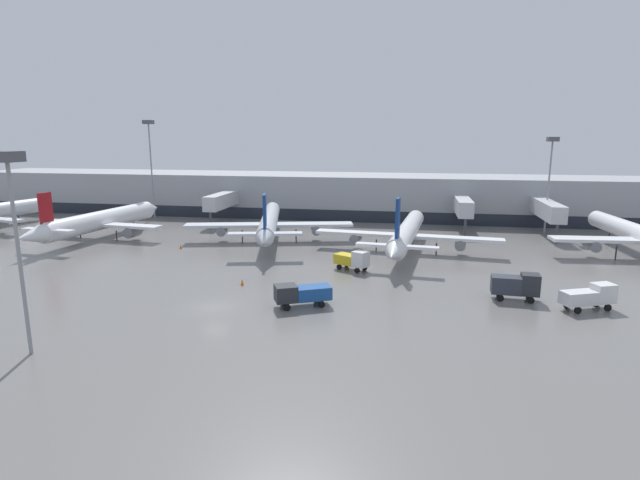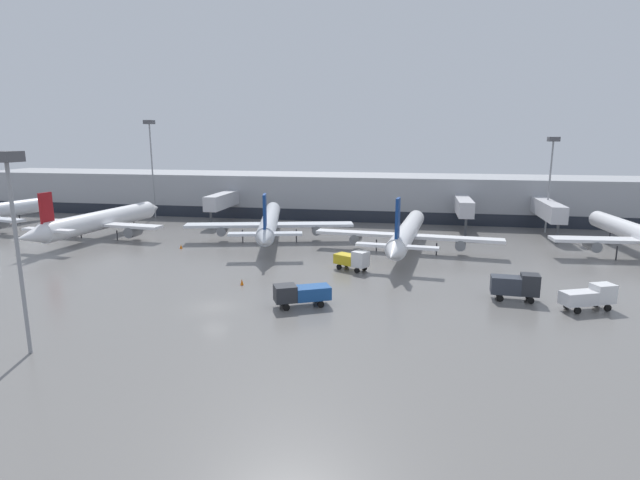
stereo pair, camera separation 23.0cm
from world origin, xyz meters
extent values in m
plane|color=slate|center=(0.00, 0.00, 0.00)|extent=(320.00, 320.00, 0.00)
cube|color=#9EA0A5|center=(0.00, 62.00, 4.50)|extent=(160.00, 16.00, 9.00)
cube|color=#1E232D|center=(0.00, 53.95, 1.20)|extent=(156.80, 0.10, 2.40)
cube|color=#BCBCC1|center=(28.78, 47.97, 4.60)|extent=(2.60, 12.05, 2.80)
cylinder|color=#3F4247|center=(28.78, 42.55, 1.60)|extent=(0.44, 0.44, 3.20)
cube|color=#BCBCC1|center=(42.89, 46.43, 4.60)|extent=(2.60, 15.14, 2.80)
cylinder|color=#3F4247|center=(42.89, 39.46, 1.60)|extent=(0.44, 0.44, 3.20)
cube|color=#BCBCC1|center=(-17.82, 47.63, 4.60)|extent=(2.60, 12.75, 2.80)
cylinder|color=#3F4247|center=(-17.82, 41.85, 1.60)|extent=(0.44, 0.44, 3.20)
cylinder|color=white|center=(-32.55, 30.20, 3.11)|extent=(5.72, 25.49, 3.20)
cone|color=white|center=(-31.11, 44.53, 3.11)|extent=(3.37, 3.80, 3.04)
cone|color=white|center=(-34.06, 15.23, 3.11)|extent=(3.34, 5.06, 2.88)
cube|color=white|center=(-32.62, 29.57, 2.47)|extent=(23.16, 4.87, 0.44)
cube|color=white|center=(-33.72, 18.62, 3.43)|extent=(8.85, 2.31, 0.35)
cube|color=maroon|center=(-33.72, 18.62, 6.56)|extent=(0.59, 2.34, 4.97)
cylinder|color=slate|center=(-39.03, 30.22, 1.51)|extent=(2.03, 3.00, 1.76)
cylinder|color=slate|center=(-26.20, 28.92, 1.51)|extent=(2.03, 3.00, 1.76)
cylinder|color=#2D2D33|center=(-31.73, 38.38, 0.84)|extent=(0.20, 0.20, 1.68)
cylinder|color=#2D2D33|center=(-36.34, 29.31, 0.84)|extent=(0.20, 0.20, 1.68)
cylinder|color=#2D2D33|center=(-29.02, 28.57, 0.84)|extent=(0.20, 0.20, 1.68)
cylinder|color=white|center=(18.98, 29.29, 3.07)|extent=(5.33, 26.39, 2.78)
cone|color=white|center=(20.41, 43.87, 3.07)|extent=(2.92, 3.30, 2.64)
cone|color=white|center=(17.50, 14.16, 3.07)|extent=(2.89, 4.39, 2.50)
cube|color=white|center=(18.92, 28.64, 2.51)|extent=(27.95, 5.03, 0.44)
cube|color=white|center=(17.80, 17.28, 3.35)|extent=(10.66, 2.33, 0.35)
cube|color=navy|center=(17.80, 17.28, 6.73)|extent=(0.56, 2.11, 5.66)
cylinder|color=slate|center=(11.15, 29.40, 1.67)|extent=(1.77, 2.69, 1.53)
cylinder|color=slate|center=(26.68, 27.88, 1.67)|extent=(1.77, 2.69, 1.53)
cylinder|color=#2D2D33|center=(19.82, 37.78, 0.91)|extent=(0.20, 0.20, 1.82)
cylinder|color=#2D2D33|center=(14.42, 28.42, 0.91)|extent=(0.20, 0.20, 1.82)
cylinder|color=#2D2D33|center=(23.29, 27.55, 0.91)|extent=(0.20, 0.20, 1.82)
cone|color=white|center=(50.74, 47.77, 3.27)|extent=(2.80, 3.17, 2.57)
cylinder|color=slate|center=(44.99, 29.70, 1.91)|extent=(1.76, 3.51, 1.49)
cylinder|color=#2D2D33|center=(51.29, 40.96, 1.03)|extent=(0.20, 0.20, 2.05)
cylinder|color=#2D2D33|center=(48.13, 29.19, 1.03)|extent=(0.20, 0.20, 2.05)
cylinder|color=silver|center=(-3.70, 33.08, 3.36)|extent=(9.07, 27.37, 2.72)
cone|color=silver|center=(-7.26, 47.89, 3.36)|extent=(3.21, 3.51, 2.58)
cone|color=silver|center=(-0.01, 17.73, 3.36)|extent=(3.33, 4.53, 2.44)
cube|color=silver|center=(-3.54, 32.41, 2.81)|extent=(27.51, 9.50, 0.44)
cube|color=silver|center=(-0.74, 20.78, 3.63)|extent=(10.59, 4.16, 0.35)
cube|color=navy|center=(-0.74, 20.78, 6.71)|extent=(1.01, 2.84, 5.09)
cylinder|color=slate|center=(-11.03, 30.60, 1.99)|extent=(2.26, 3.72, 1.49)
cylinder|color=slate|center=(3.96, 34.21, 1.99)|extent=(2.26, 3.72, 1.49)
cylinder|color=#2D2D33|center=(-5.79, 41.76, 1.07)|extent=(0.20, 0.20, 2.13)
cylinder|color=#2D2D33|center=(-7.66, 30.71, 1.07)|extent=(0.20, 0.20, 2.13)
cylinder|color=#2D2D33|center=(0.91, 32.77, 1.07)|extent=(0.20, 0.20, 2.13)
cone|color=silver|center=(-56.79, 46.09, 3.15)|extent=(3.34, 3.68, 2.77)
cylinder|color=slate|center=(-53.13, 30.27, 1.69)|extent=(2.06, 2.74, 1.60)
cylinder|color=#2D2D33|center=(-57.97, 40.21, 0.92)|extent=(0.20, 0.20, 1.84)
cube|color=#19478C|center=(9.81, 2.44, 1.37)|extent=(4.11, 3.44, 1.33)
cube|color=#26282D|center=(7.23, 1.18, 1.53)|extent=(2.83, 2.74, 1.67)
cylinder|color=black|center=(7.57, 0.29, 0.35)|extent=(0.74, 0.53, 0.70)
cylinder|color=black|center=(6.74, 1.98, 0.35)|extent=(0.74, 0.53, 0.70)
cylinder|color=black|center=(10.79, 1.87, 0.35)|extent=(0.74, 0.53, 0.70)
cylinder|color=black|center=(9.96, 3.56, 0.35)|extent=(0.74, 0.53, 0.70)
cube|color=silver|center=(36.23, 5.65, 1.36)|extent=(3.83, 2.91, 1.31)
cube|color=silver|center=(38.78, 6.73, 1.66)|extent=(2.57, 2.31, 1.93)
cylinder|color=black|center=(38.56, 7.47, 0.35)|extent=(0.74, 0.50, 0.70)
cylinder|color=black|center=(39.16, 6.06, 0.35)|extent=(0.74, 0.50, 0.70)
cylinder|color=black|center=(35.37, 6.12, 0.35)|extent=(0.74, 0.50, 0.70)
cylinder|color=black|center=(35.97, 4.71, 0.35)|extent=(0.74, 0.50, 0.70)
cube|color=#2D333D|center=(29.68, 8.08, 1.62)|extent=(3.10, 2.04, 1.84)
cube|color=#26282D|center=(32.09, 7.94, 1.83)|extent=(1.94, 1.88, 2.25)
cylinder|color=black|center=(32.21, 8.77, 0.35)|extent=(0.71, 0.29, 0.70)
cylinder|color=black|center=(32.11, 7.09, 0.35)|extent=(0.71, 0.29, 0.70)
cylinder|color=black|center=(29.19, 8.95, 0.35)|extent=(0.71, 0.29, 0.70)
cylinder|color=black|center=(29.10, 7.27, 0.35)|extent=(0.71, 0.29, 0.70)
cube|color=gold|center=(11.26, 17.41, 1.34)|extent=(3.39, 3.00, 1.27)
cube|color=silver|center=(13.27, 16.30, 1.70)|extent=(2.38, 2.39, 2.00)
cylinder|color=black|center=(13.74, 17.00, 0.35)|extent=(0.73, 0.56, 0.70)
cylinder|color=black|center=(12.93, 15.53, 0.35)|extent=(0.73, 0.56, 0.70)
cylinder|color=black|center=(11.22, 18.39, 0.35)|extent=(0.73, 0.56, 0.70)
cylinder|color=black|center=(10.41, 16.92, 0.35)|extent=(0.73, 0.56, 0.70)
cone|color=orange|center=(-15.64, 24.69, 0.33)|extent=(0.44, 0.44, 0.66)
cone|color=orange|center=(0.22, 7.90, 0.37)|extent=(0.39, 0.39, 0.75)
cylinder|color=gray|center=(-34.80, 51.92, 9.81)|extent=(0.30, 0.30, 19.62)
cube|color=#4C4C51|center=(-34.80, 51.92, 20.02)|extent=(1.80, 1.80, 0.80)
cylinder|color=gray|center=(-10.25, -13.20, 7.63)|extent=(0.30, 0.30, 15.27)
cube|color=#4C4C51|center=(-10.25, -13.20, 15.67)|extent=(1.80, 1.80, 0.80)
cylinder|color=gray|center=(43.37, 49.05, 8.13)|extent=(0.30, 0.30, 16.25)
cube|color=#4C4C51|center=(43.37, 49.05, 16.65)|extent=(1.80, 1.80, 0.80)
camera|label=1|loc=(19.44, -45.78, 17.15)|focal=28.00mm
camera|label=2|loc=(19.67, -45.74, 17.15)|focal=28.00mm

